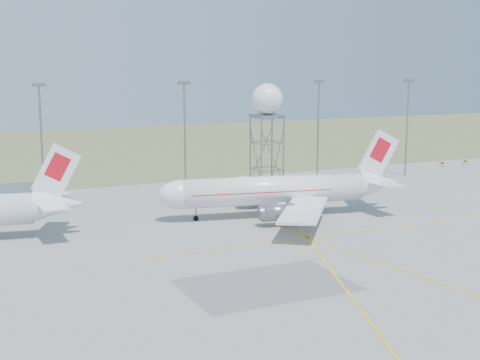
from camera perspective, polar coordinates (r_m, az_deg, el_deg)
name	(u,v)px	position (r m, az deg, el deg)	size (l,w,h in m)	color
grass_strip	(127,147)	(194.71, -9.62, 2.78)	(400.00, 120.00, 0.03)	#626C3B
mast_a	(41,135)	(114.01, -16.60, 3.70)	(2.20, 0.50, 20.50)	slate
mast_b	(185,129)	(120.32, -4.73, 4.38)	(2.20, 0.50, 20.50)	slate
mast_c	(318,123)	(132.74, 6.69, 4.85)	(2.20, 0.50, 20.50)	slate
mast_d	(407,119)	(145.56, 14.09, 5.06)	(2.20, 0.50, 20.50)	slate
taxi_sign_near	(442,163)	(161.44, 16.87, 1.38)	(1.60, 0.17, 1.20)	black
taxi_sign_far	(465,161)	(166.19, 18.66, 1.51)	(1.60, 0.17, 1.20)	black
airliner_main	(277,191)	(104.00, 3.16, -0.91)	(38.94, 37.30, 13.31)	white
radar_tower	(267,133)	(120.11, 2.31, 4.03)	(5.57, 5.57, 20.15)	slate
fire_truck	(242,190)	(117.51, 0.19, -0.87)	(8.88, 4.87, 3.39)	yellow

